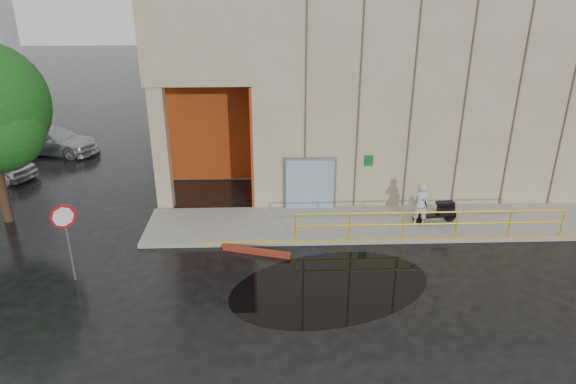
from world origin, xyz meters
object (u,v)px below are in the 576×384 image
Objects in this scene: person at (420,205)px; car_c at (53,141)px; stop_sign at (65,226)px; scooter at (437,204)px; red_curb at (256,251)px.

person is 19.48m from car_c.
stop_sign reaches higher than person.
stop_sign is 0.54× the size of car_c.
stop_sign reaches higher than car_c.
car_c is (-17.00, 9.50, -0.29)m from person.
scooter reaches higher than red_curb.
car_c is at bearing -19.82° from person.
scooter is 0.67× the size of stop_sign.
stop_sign is at bearing -144.13° from car_c.
scooter is 19.98m from car_c.
scooter is 12.77m from stop_sign.
person is 0.65× the size of stop_sign.
person is at bearing 15.41° from red_curb.
stop_sign is at bearing 24.29° from person.
scooter is at bearing -104.99° from car_c.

